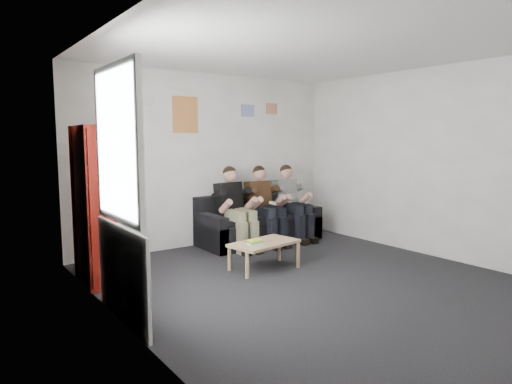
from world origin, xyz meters
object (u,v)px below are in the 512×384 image
Objects in this scene: coffee_table at (264,245)px; person_middle at (265,206)px; bookshelf at (93,205)px; sofa at (258,225)px; person_left at (236,209)px; person_right at (292,203)px.

person_middle is at bearing 52.99° from coffee_table.
coffee_table is at bearing -16.00° from bookshelf.
person_middle reaches higher than sofa.
person_left is (-0.56, -0.19, 0.35)m from sofa.
bookshelf is 1.47× the size of person_right.
sofa reaches higher than coffee_table.
person_right reaches higher than sofa.
person_left is at bearing 75.57° from coffee_table.
person_middle is at bearing -90.00° from sofa.
person_left is 1.01× the size of person_middle.
person_right is (1.41, 1.13, 0.30)m from coffee_table.
person_left reaches higher than sofa.
person_left is at bearing -174.94° from person_right.
coffee_table is 0.72× the size of person_middle.
coffee_table is at bearing -122.82° from sofa.
person_left is at bearing 14.77° from bookshelf.
person_middle is (0.85, 1.13, 0.30)m from coffee_table.
person_right reaches higher than coffee_table.
sofa is 1.58× the size of person_left.
person_left reaches higher than person_right.
person_right is at bearing 7.77° from person_middle.
person_right is (0.56, 0.00, -0.00)m from person_middle.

